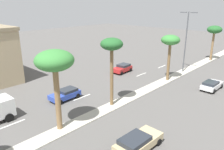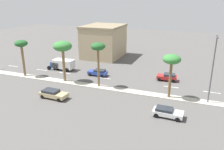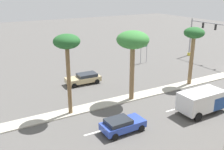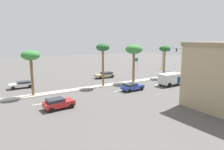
{
  "view_description": "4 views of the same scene",
  "coord_description": "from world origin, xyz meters",
  "px_view_note": "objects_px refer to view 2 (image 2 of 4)",
  "views": [
    {
      "loc": [
        16.16,
        10.47,
        11.69
      ],
      "look_at": [
        -2.67,
        30.95,
        2.69
      ],
      "focal_mm": 35.49,
      "sensor_mm": 36.0,
      "label": 1
    },
    {
      "loc": [
        35.58,
        44.86,
        15.58
      ],
      "look_at": [
        0.05,
        31.01,
        2.64
      ],
      "focal_mm": 36.97,
      "sensor_mm": 36.0,
      "label": 2
    },
    {
      "loc": [
        -23.07,
        36.51,
        12.2
      ],
      "look_at": [
        2.54,
        21.84,
        2.25
      ],
      "focal_mm": 41.86,
      "sensor_mm": 36.0,
      "label": 3
    },
    {
      "loc": [
        -32.56,
        46.99,
        8.78
      ],
      "look_at": [
        -0.04,
        26.11,
        1.98
      ],
      "focal_mm": 31.92,
      "sensor_mm": 36.0,
      "label": 4
    }
  ],
  "objects_px": {
    "commercial_building": "(104,41)",
    "palm_tree_outboard": "(63,47)",
    "sedan_tan_leading": "(53,94)",
    "box_truck": "(62,64)",
    "palm_tree_inboard": "(98,49)",
    "street_lamp_mid": "(213,65)",
    "palm_tree_far": "(172,61)",
    "sedan_white_outboard": "(167,112)",
    "sedan_red_right": "(167,77)",
    "sedan_blue_near": "(98,72)",
    "palm_tree_center": "(21,46)"
  },
  "relations": [
    {
      "from": "commercial_building",
      "to": "palm_tree_outboard",
      "type": "relative_size",
      "value": 1.5
    },
    {
      "from": "sedan_tan_leading",
      "to": "box_truck",
      "type": "height_order",
      "value": "box_truck"
    },
    {
      "from": "palm_tree_outboard",
      "to": "palm_tree_inboard",
      "type": "distance_m",
      "value": 7.33
    },
    {
      "from": "commercial_building",
      "to": "street_lamp_mid",
      "type": "distance_m",
      "value": 33.85
    },
    {
      "from": "palm_tree_inboard",
      "to": "palm_tree_far",
      "type": "distance_m",
      "value": 12.71
    },
    {
      "from": "street_lamp_mid",
      "to": "box_truck",
      "type": "xyz_separation_m",
      "value": [
        -6.5,
        -30.57,
        -4.84
      ]
    },
    {
      "from": "sedan_white_outboard",
      "to": "palm_tree_outboard",
      "type": "bearing_deg",
      "value": -108.88
    },
    {
      "from": "sedan_white_outboard",
      "to": "street_lamp_mid",
      "type": "bearing_deg",
      "value": 142.51
    },
    {
      "from": "commercial_building",
      "to": "sedan_red_right",
      "type": "relative_size",
      "value": 2.98
    },
    {
      "from": "commercial_building",
      "to": "sedan_blue_near",
      "type": "relative_size",
      "value": 2.96
    },
    {
      "from": "palm_tree_far",
      "to": "sedan_tan_leading",
      "type": "bearing_deg",
      "value": -68.2
    },
    {
      "from": "street_lamp_mid",
      "to": "sedan_white_outboard",
      "type": "bearing_deg",
      "value": -37.49
    },
    {
      "from": "sedan_tan_leading",
      "to": "sedan_red_right",
      "type": "relative_size",
      "value": 1.18
    },
    {
      "from": "commercial_building",
      "to": "box_truck",
      "type": "bearing_deg",
      "value": -15.65
    },
    {
      "from": "palm_tree_outboard",
      "to": "sedan_tan_leading",
      "type": "bearing_deg",
      "value": 18.84
    },
    {
      "from": "sedan_blue_near",
      "to": "sedan_red_right",
      "type": "relative_size",
      "value": 1.01
    },
    {
      "from": "commercial_building",
      "to": "palm_tree_far",
      "type": "relative_size",
      "value": 1.64
    },
    {
      "from": "palm_tree_inboard",
      "to": "street_lamp_mid",
      "type": "xyz_separation_m",
      "value": [
        0.12,
        18.62,
        -0.9
      ]
    },
    {
      "from": "sedan_red_right",
      "to": "sedan_tan_leading",
      "type": "bearing_deg",
      "value": -46.61
    },
    {
      "from": "palm_tree_inboard",
      "to": "sedan_tan_leading",
      "type": "distance_m",
      "value": 10.78
    },
    {
      "from": "palm_tree_center",
      "to": "palm_tree_far",
      "type": "height_order",
      "value": "palm_tree_center"
    },
    {
      "from": "sedan_tan_leading",
      "to": "box_truck",
      "type": "bearing_deg",
      "value": -152.37
    },
    {
      "from": "palm_tree_outboard",
      "to": "sedan_blue_near",
      "type": "distance_m",
      "value": 9.28
    },
    {
      "from": "sedan_blue_near",
      "to": "sedan_red_right",
      "type": "height_order",
      "value": "sedan_red_right"
    },
    {
      "from": "palm_tree_inboard",
      "to": "box_truck",
      "type": "height_order",
      "value": "palm_tree_inboard"
    },
    {
      "from": "palm_tree_far",
      "to": "sedan_blue_near",
      "type": "xyz_separation_m",
      "value": [
        -5.91,
        -15.36,
        -5.46
      ]
    },
    {
      "from": "palm_tree_far",
      "to": "sedan_blue_near",
      "type": "height_order",
      "value": "palm_tree_far"
    },
    {
      "from": "palm_tree_center",
      "to": "sedan_white_outboard",
      "type": "distance_m",
      "value": 31.36
    },
    {
      "from": "sedan_blue_near",
      "to": "sedan_tan_leading",
      "type": "bearing_deg",
      "value": -9.18
    },
    {
      "from": "palm_tree_center",
      "to": "box_truck",
      "type": "distance_m",
      "value": 9.55
    },
    {
      "from": "palm_tree_inboard",
      "to": "palm_tree_far",
      "type": "bearing_deg",
      "value": 88.32
    },
    {
      "from": "palm_tree_center",
      "to": "palm_tree_far",
      "type": "xyz_separation_m",
      "value": [
        0.18,
        29.4,
        -0.13
      ]
    },
    {
      "from": "commercial_building",
      "to": "street_lamp_mid",
      "type": "height_order",
      "value": "street_lamp_mid"
    },
    {
      "from": "palm_tree_inboard",
      "to": "box_truck",
      "type": "relative_size",
      "value": 1.36
    },
    {
      "from": "sedan_tan_leading",
      "to": "palm_tree_inboard",
      "type": "bearing_deg",
      "value": 147.05
    },
    {
      "from": "palm_tree_far",
      "to": "commercial_building",
      "type": "bearing_deg",
      "value": -135.85
    },
    {
      "from": "palm_tree_far",
      "to": "box_truck",
      "type": "xyz_separation_m",
      "value": [
        -6.75,
        -24.63,
        -4.89
      ]
    },
    {
      "from": "sedan_white_outboard",
      "to": "palm_tree_center",
      "type": "bearing_deg",
      "value": -102.65
    },
    {
      "from": "sedan_white_outboard",
      "to": "sedan_tan_leading",
      "type": "bearing_deg",
      "value": -88.73
    },
    {
      "from": "palm_tree_center",
      "to": "street_lamp_mid",
      "type": "relative_size",
      "value": 0.72
    },
    {
      "from": "commercial_building",
      "to": "box_truck",
      "type": "height_order",
      "value": "commercial_building"
    },
    {
      "from": "street_lamp_mid",
      "to": "sedan_tan_leading",
      "type": "height_order",
      "value": "street_lamp_mid"
    },
    {
      "from": "sedan_white_outboard",
      "to": "palm_tree_inboard",
      "type": "bearing_deg",
      "value": -117.43
    },
    {
      "from": "street_lamp_mid",
      "to": "box_truck",
      "type": "relative_size",
      "value": 1.75
    },
    {
      "from": "palm_tree_far",
      "to": "sedan_tan_leading",
      "type": "relative_size",
      "value": 1.54
    },
    {
      "from": "palm_tree_center",
      "to": "box_truck",
      "type": "relative_size",
      "value": 1.26
    },
    {
      "from": "palm_tree_center",
      "to": "street_lamp_mid",
      "type": "distance_m",
      "value": 35.34
    },
    {
      "from": "sedan_white_outboard",
      "to": "sedan_blue_near",
      "type": "distance_m",
      "value": 20.35
    },
    {
      "from": "sedan_blue_near",
      "to": "street_lamp_mid",
      "type": "bearing_deg",
      "value": 75.11
    },
    {
      "from": "commercial_building",
      "to": "palm_tree_center",
      "type": "xyz_separation_m",
      "value": [
        21.03,
        -8.82,
        2.04
      ]
    }
  ]
}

